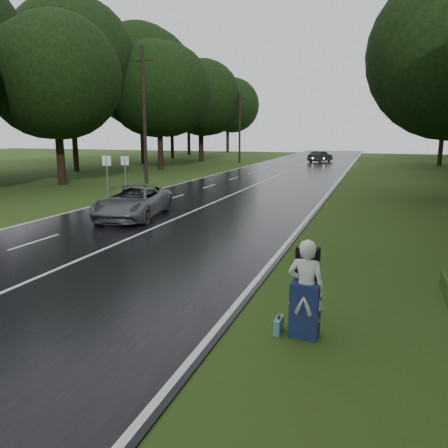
# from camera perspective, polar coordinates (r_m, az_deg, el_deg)

# --- Properties ---
(ground) EXTENTS (160.00, 160.00, 0.00)m
(ground) POSITION_cam_1_polar(r_m,az_deg,el_deg) (14.21, -19.71, -5.19)
(ground) COLOR #294213
(ground) RESTS_ON ground
(road) EXTENTS (12.00, 140.00, 0.04)m
(road) POSITION_cam_1_polar(r_m,az_deg,el_deg) (31.98, 3.13, 4.68)
(road) COLOR black
(road) RESTS_ON ground
(lane_center) EXTENTS (0.12, 140.00, 0.01)m
(lane_center) POSITION_cam_1_polar(r_m,az_deg,el_deg) (31.98, 3.13, 4.72)
(lane_center) COLOR silver
(lane_center) RESTS_ON road
(grey_car) EXTENTS (3.36, 5.74, 1.50)m
(grey_car) POSITION_cam_1_polar(r_m,az_deg,el_deg) (21.04, -11.70, 2.83)
(grey_car) COLOR #4F5254
(grey_car) RESTS_ON road
(far_car) EXTENTS (3.01, 4.63, 1.44)m
(far_car) POSITION_cam_1_polar(r_m,az_deg,el_deg) (61.50, 12.39, 8.54)
(far_car) COLOR black
(far_car) RESTS_ON road
(hitchhiker) EXTENTS (0.76, 0.70, 1.99)m
(hitchhiker) POSITION_cam_1_polar(r_m,az_deg,el_deg) (8.83, 10.56, -8.68)
(hitchhiker) COLOR silver
(hitchhiker) RESTS_ON ground
(suitcase) EXTENTS (0.13, 0.43, 0.31)m
(suitcase) POSITION_cam_1_polar(r_m,az_deg,el_deg) (9.20, 7.10, -12.90)
(suitcase) COLOR teal
(suitcase) RESTS_ON ground
(utility_pole_mid) EXTENTS (1.80, 0.28, 10.32)m
(utility_pole_mid) POSITION_cam_1_polar(r_m,az_deg,el_deg) (35.61, -10.00, 5.21)
(utility_pole_mid) COLOR black
(utility_pole_mid) RESTS_ON ground
(utility_pole_far) EXTENTS (1.80, 0.28, 9.06)m
(utility_pole_far) POSITION_cam_1_polar(r_m,az_deg,el_deg) (58.83, 2.01, 7.92)
(utility_pole_far) COLOR black
(utility_pole_far) RESTS_ON ground
(road_sign_a) EXTENTS (0.62, 0.10, 2.57)m
(road_sign_a) POSITION_cam_1_polar(r_m,az_deg,el_deg) (28.74, -14.76, 3.46)
(road_sign_a) COLOR white
(road_sign_a) RESTS_ON ground
(road_sign_b) EXTENTS (0.58, 0.10, 2.43)m
(road_sign_b) POSITION_cam_1_polar(r_m,az_deg,el_deg) (30.50, -12.57, 4.03)
(road_sign_b) COLOR white
(road_sign_b) RESTS_ON ground
(tree_left_d) EXTENTS (8.76, 8.76, 13.69)m
(tree_left_d) POSITION_cam_1_polar(r_m,az_deg,el_deg) (36.49, -20.21, 4.82)
(tree_left_d) COLOR black
(tree_left_d) RESTS_ON ground
(tree_left_e) EXTENTS (9.03, 9.03, 14.10)m
(tree_left_e) POSITION_cam_1_polar(r_m,az_deg,el_deg) (48.46, -8.18, 6.98)
(tree_left_e) COLOR black
(tree_left_e) RESTS_ON ground
(tree_left_f) EXTENTS (9.09, 9.09, 14.20)m
(tree_left_f) POSITION_cam_1_polar(r_m,az_deg,el_deg) (61.98, -2.97, 8.11)
(tree_left_f) COLOR black
(tree_left_f) RESTS_ON ground
(tree_right_f) EXTENTS (8.36, 8.36, 13.06)m
(tree_right_f) POSITION_cam_1_polar(r_m,az_deg,el_deg) (58.42, 26.12, 6.71)
(tree_right_f) COLOR black
(tree_right_f) RESTS_ON ground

